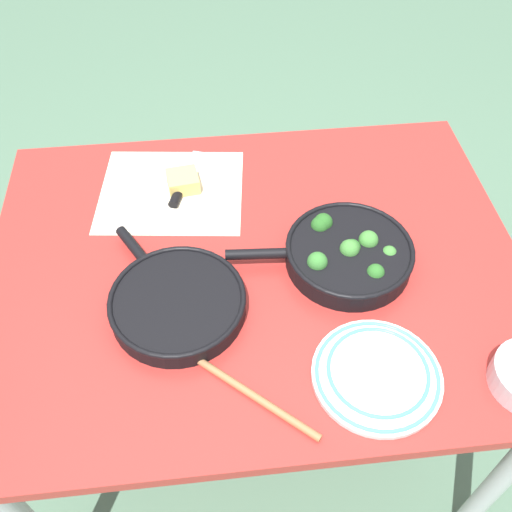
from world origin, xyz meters
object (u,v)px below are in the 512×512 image
Objects in this scene: wooden_spoon at (211,368)px; dinner_plate_stack at (377,374)px; skillet_broccoli at (347,252)px; cheese_block at (183,182)px; grater_knife at (182,185)px; skillet_eggs at (177,303)px.

dinner_plate_stack is (-0.32, 0.05, 0.01)m from wooden_spoon.
skillet_broccoli reaches higher than cheese_block.
wooden_spoon is 0.54m from grater_knife.
skillet_broccoli is 0.30m from dinner_plate_stack.
dinner_plate_stack is (-0.36, 0.59, -0.01)m from cheese_block.
dinner_plate_stack is at bearing -148.21° from skillet_eggs.
cheese_block reaches higher than dinner_plate_stack.
skillet_eggs reaches higher than wooden_spoon.
skillet_broccoli is 0.39m from skillet_eggs.
skillet_broccoli is 0.47m from grater_knife.
cheese_block is at bearing -58.49° from dinner_plate_stack.
grater_knife reaches higher than wooden_spoon.
grater_knife is 0.01m from cheese_block.
skillet_eggs is at bearing -28.15° from dinner_plate_stack.
skillet_eggs reaches higher than dinner_plate_stack.
skillet_broccoli is 1.14× the size of skillet_eggs.
dinner_plate_stack is (-0.38, 0.20, -0.01)m from skillet_eggs.
grater_knife is at bearing -34.33° from skillet_broccoli.
grater_knife is 2.54× the size of cheese_block.
cheese_block is (-0.00, -0.00, 0.01)m from grater_knife.
cheese_block is at bearing -33.22° from skillet_eggs.
cheese_block is at bearing -34.63° from skillet_broccoli.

